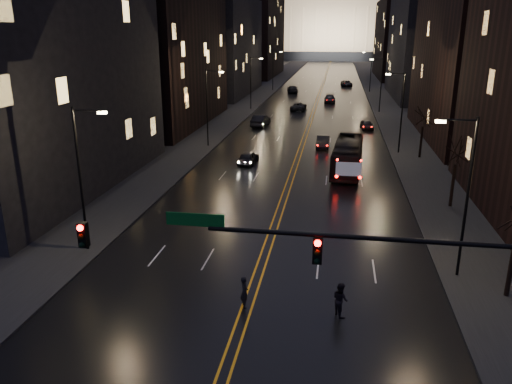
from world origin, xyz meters
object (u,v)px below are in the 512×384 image
at_px(traffic_signal, 385,268).
at_px(pedestrian_a, 244,292).
at_px(receding_car_a, 323,142).
at_px(bus, 348,156).
at_px(oncoming_car_b, 261,121).
at_px(pedestrian_b, 340,299).
at_px(oncoming_car_a, 248,157).

distance_m(traffic_signal, pedestrian_a, 8.93).
xyz_separation_m(receding_car_a, pedestrian_a, (-2.63, -36.69, 0.13)).
xyz_separation_m(bus, oncoming_car_b, (-12.04, 22.69, -0.69)).
bearing_deg(pedestrian_b, receding_car_a, -28.20).
bearing_deg(bus, traffic_signal, -84.92).
height_order(oncoming_car_b, receding_car_a, oncoming_car_b).
relative_size(oncoming_car_b, pedestrian_b, 2.92).
height_order(bus, oncoming_car_a, bus).
bearing_deg(traffic_signal, receding_car_a, 94.67).
xyz_separation_m(oncoming_car_a, pedestrian_b, (9.42, -27.77, 0.16)).
relative_size(bus, pedestrian_b, 6.35).
bearing_deg(oncoming_car_a, oncoming_car_b, -81.38).
bearing_deg(pedestrian_a, pedestrian_b, -113.19).
distance_m(oncoming_car_a, receding_car_a, 11.58).
xyz_separation_m(oncoming_car_b, pedestrian_b, (11.40, -49.33, 0.03)).
distance_m(pedestrian_a, pedestrian_b, 4.67).
relative_size(bus, oncoming_car_b, 2.17).
xyz_separation_m(bus, receding_car_a, (-2.69, 10.05, -0.82)).
relative_size(receding_car_a, pedestrian_b, 2.46).
height_order(traffic_signal, pedestrian_a, traffic_signal).
height_order(oncoming_car_b, pedestrian_b, pedestrian_b).
bearing_deg(oncoming_car_a, traffic_signal, 111.60).
bearing_deg(pedestrian_b, pedestrian_a, 58.60).
bearing_deg(pedestrian_b, bus, -32.78).
bearing_deg(receding_car_a, oncoming_car_a, -129.06).
bearing_deg(bus, oncoming_car_b, 121.74).
height_order(traffic_signal, receding_car_a, traffic_signal).
distance_m(traffic_signal, pedestrian_b, 6.70).
relative_size(traffic_signal, receding_car_a, 4.10).
height_order(oncoming_car_a, oncoming_car_b, oncoming_car_b).
height_order(oncoming_car_a, receding_car_a, receding_car_a).
bearing_deg(pedestrian_a, oncoming_car_b, -15.43).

